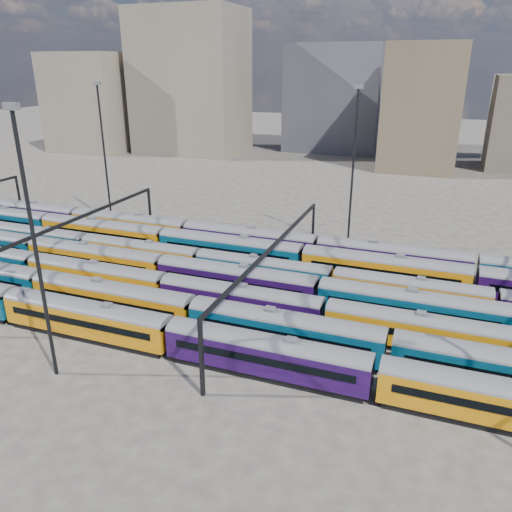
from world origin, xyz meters
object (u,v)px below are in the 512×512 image
(rake_0, at_px, (266,351))
(mast_2, at_px, (34,240))
(rake_1, at_px, (193,310))
(rake_2, at_px, (240,298))

(rake_0, relative_size, mast_2, 5.69)
(rake_1, xyz_separation_m, mast_2, (-8.96, -12.00, 11.21))
(rake_1, bearing_deg, mast_2, -126.73)
(rake_0, relative_size, rake_1, 1.14)
(rake_1, relative_size, rake_2, 1.26)
(rake_0, distance_m, mast_2, 23.47)
(rake_0, height_order, mast_2, mast_2)
(rake_0, relative_size, rake_2, 1.43)
(rake_0, height_order, rake_2, rake_0)
(mast_2, bearing_deg, rake_2, 53.43)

